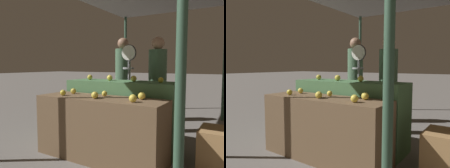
% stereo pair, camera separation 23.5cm
% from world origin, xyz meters
% --- Properties ---
extents(ground_plane, '(60.00, 60.00, 0.00)m').
position_xyz_m(ground_plane, '(0.00, 0.00, 0.00)').
color(ground_plane, '#66605B').
extents(display_counter_front, '(1.71, 0.55, 0.80)m').
position_xyz_m(display_counter_front, '(0.00, 0.00, 0.40)').
color(display_counter_front, brown).
rests_on(display_counter_front, ground_plane).
extents(display_counter_back, '(1.71, 0.55, 0.97)m').
position_xyz_m(display_counter_back, '(0.00, 0.60, 0.49)').
color(display_counter_back, '#4C7A4C').
rests_on(display_counter_back, ground_plane).
extents(apple_front_0, '(0.08, 0.08, 0.08)m').
position_xyz_m(apple_front_0, '(-0.52, -0.11, 0.84)').
color(apple_front_0, gold).
rests_on(apple_front_0, display_counter_front).
extents(apple_front_1, '(0.09, 0.09, 0.09)m').
position_xyz_m(apple_front_1, '(0.01, -0.11, 0.84)').
color(apple_front_1, yellow).
rests_on(apple_front_1, display_counter_front).
extents(apple_front_2, '(0.09, 0.09, 0.09)m').
position_xyz_m(apple_front_2, '(0.52, -0.11, 0.85)').
color(apple_front_2, yellow).
rests_on(apple_front_2, display_counter_front).
extents(apple_front_3, '(0.08, 0.08, 0.08)m').
position_xyz_m(apple_front_3, '(-0.53, 0.11, 0.84)').
color(apple_front_3, yellow).
rests_on(apple_front_3, display_counter_front).
extents(apple_front_4, '(0.07, 0.07, 0.07)m').
position_xyz_m(apple_front_4, '(-0.00, 0.12, 0.84)').
color(apple_front_4, yellow).
rests_on(apple_front_4, display_counter_front).
extents(apple_front_5, '(0.09, 0.09, 0.09)m').
position_xyz_m(apple_front_5, '(0.53, 0.12, 0.85)').
color(apple_front_5, yellow).
rests_on(apple_front_5, display_counter_front).
extents(apple_back_0, '(0.08, 0.08, 0.08)m').
position_xyz_m(apple_back_0, '(-0.59, 0.59, 1.01)').
color(apple_back_0, gold).
rests_on(apple_back_0, display_counter_back).
extents(apple_back_1, '(0.09, 0.09, 0.09)m').
position_xyz_m(apple_back_1, '(-0.21, 0.59, 1.02)').
color(apple_back_1, yellow).
rests_on(apple_back_1, display_counter_back).
extents(apple_back_2, '(0.09, 0.09, 0.09)m').
position_xyz_m(apple_back_2, '(0.19, 0.60, 1.02)').
color(apple_back_2, yellow).
rests_on(apple_back_2, display_counter_back).
extents(apple_back_3, '(0.08, 0.08, 0.08)m').
position_xyz_m(apple_back_3, '(0.60, 0.59, 1.01)').
color(apple_back_3, gold).
rests_on(apple_back_3, display_counter_back).
extents(produce_scale, '(0.28, 0.20, 1.57)m').
position_xyz_m(produce_scale, '(-0.17, 1.16, 1.14)').
color(produce_scale, '#99999E').
rests_on(produce_scale, ground_plane).
extents(person_vendor_at_scale, '(0.39, 0.39, 1.71)m').
position_xyz_m(person_vendor_at_scale, '(0.24, 1.51, 1.00)').
color(person_vendor_at_scale, '#2D2D38').
rests_on(person_vendor_at_scale, ground_plane).
extents(person_customer_left, '(0.44, 0.44, 1.80)m').
position_xyz_m(person_customer_left, '(-0.68, 1.91, 1.05)').
color(person_customer_left, '#2D2D38').
rests_on(person_customer_left, ground_plane).
extents(wooden_crate_side, '(0.48, 0.48, 0.48)m').
position_xyz_m(wooden_crate_side, '(1.38, 0.44, 0.24)').
color(wooden_crate_side, '#9E7547').
rests_on(wooden_crate_side, ground_plane).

